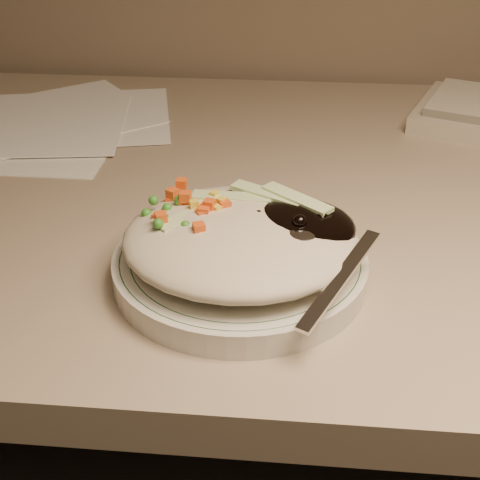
{
  "coord_description": "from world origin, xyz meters",
  "views": [
    {
      "loc": [
        -0.06,
        0.72,
        1.06
      ],
      "look_at": [
        -0.11,
        1.19,
        0.78
      ],
      "focal_mm": 50.0,
      "sensor_mm": 36.0,
      "label": 1
    }
  ],
  "objects": [
    {
      "name": "desk",
      "position": [
        0.0,
        1.38,
        0.54
      ],
      "size": [
        1.4,
        0.7,
        0.74
      ],
      "color": "gray",
      "rests_on": "ground"
    },
    {
      "name": "meal",
      "position": [
        -0.1,
        1.19,
        0.78
      ],
      "size": [
        0.21,
        0.19,
        0.05
      ],
      "color": "#B2A990",
      "rests_on": "plate"
    },
    {
      "name": "papers",
      "position": [
        -0.42,
        1.51,
        0.74
      ],
      "size": [
        0.38,
        0.35,
        0.0
      ],
      "color": "white",
      "rests_on": "desk"
    },
    {
      "name": "plate_rim",
      "position": [
        -0.11,
        1.19,
        0.76
      ],
      "size": [
        0.2,
        0.2,
        0.0
      ],
      "color": "#144723",
      "rests_on": "plate"
    },
    {
      "name": "plate",
      "position": [
        -0.11,
        1.19,
        0.75
      ],
      "size": [
        0.21,
        0.21,
        0.02
      ],
      "primitive_type": "cylinder",
      "color": "silver",
      "rests_on": "desk"
    }
  ]
}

